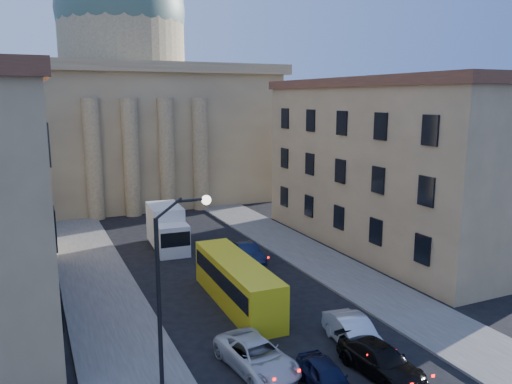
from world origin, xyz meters
TOP-DOWN VIEW (x-y plane):
  - sidewalk_left at (-8.50, 18.00)m, footprint 5.00×60.00m
  - sidewalk_right at (8.50, 18.00)m, footprint 5.00×60.00m
  - church at (0.00, 55.47)m, footprint 68.02×28.76m
  - building_right at (17.00, 22.00)m, footprint 11.60×26.60m
  - street_lamp at (-6.97, 8.00)m, footprint 2.62×0.44m
  - car_left_near at (-0.80, 4.63)m, footprint 1.97×4.13m
  - car_right_near at (2.71, 7.45)m, footprint 2.32×4.98m
  - car_left_mid at (-2.93, 7.57)m, footprint 3.04×5.51m
  - car_right_mid at (2.31, 4.74)m, footprint 2.51×5.16m
  - car_right_far at (0.97, 18.34)m, footprint 1.90×3.93m
  - car_right_distant at (3.24, 22.71)m, footprint 1.74×4.54m
  - city_bus at (-0.80, 15.26)m, footprint 2.65×10.38m
  - box_truck at (-1.68, 29.08)m, footprint 2.99×6.78m

SIDE VIEW (x-z plane):
  - sidewalk_left at x=-8.50m, z-range 0.00..0.15m
  - sidewalk_right at x=8.50m, z-range 0.00..0.15m
  - car_right_far at x=0.97m, z-range 0.00..1.29m
  - car_left_near at x=-0.80m, z-range 0.00..1.36m
  - car_right_mid at x=2.31m, z-range 0.00..1.45m
  - car_left_mid at x=-2.93m, z-range 0.00..1.46m
  - car_right_distant at x=3.24m, z-range 0.00..1.48m
  - car_right_near at x=2.71m, z-range 0.00..1.58m
  - city_bus at x=-0.80m, z-range 0.11..3.02m
  - box_truck at x=-1.68m, z-range -0.10..3.55m
  - street_lamp at x=-6.97m, z-range 0.87..9.70m
  - building_right at x=17.00m, z-range 0.07..14.77m
  - church at x=0.00m, z-range -6.42..30.18m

